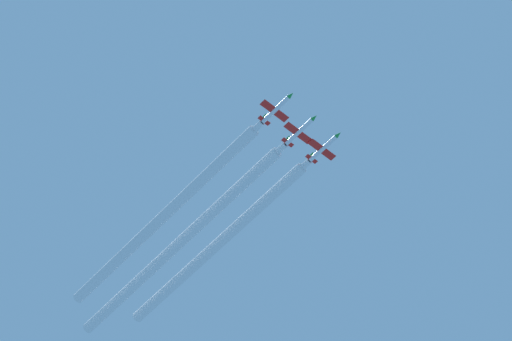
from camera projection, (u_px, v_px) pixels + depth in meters
jet_far_left at (324, 147)px, 269.86m from camera, size 7.26×10.57×2.54m
jet_inner_left at (300, 131)px, 267.50m from camera, size 7.26×10.57×2.54m
jet_center at (277, 109)px, 264.07m from camera, size 7.26×10.57×2.54m
smoke_trail_far_left at (219, 243)px, 286.00m from camera, size 2.70×64.12×2.70m
smoke_trail_inner_left at (181, 242)px, 286.07m from camera, size 2.70×75.25×2.70m
smoke_trail_center at (165, 215)px, 281.39m from camera, size 2.70×69.53×2.70m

